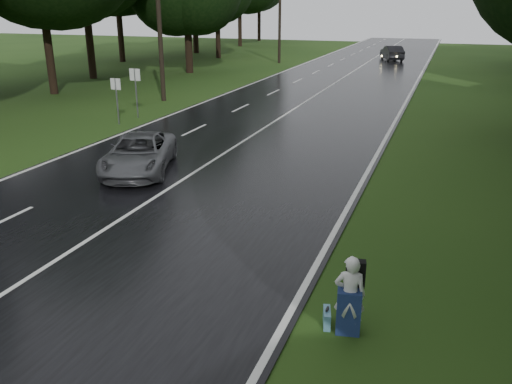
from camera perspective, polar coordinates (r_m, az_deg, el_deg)
ground at (r=12.82m, az=-22.96°, el=-8.40°), size 160.00×160.00×0.00m
road at (r=29.75m, az=3.77°, el=8.71°), size 12.00×140.00×0.04m
lane_center at (r=29.74m, az=3.77°, el=8.76°), size 0.12×140.00×0.01m
grey_car at (r=19.19m, az=-12.62°, el=4.11°), size 3.60×5.09×1.29m
far_car at (r=59.39m, az=14.57°, el=14.44°), size 3.07×4.87×1.51m
hitchhiker at (r=9.79m, az=10.17°, el=-11.24°), size 0.63×0.59×1.56m
suitcase at (r=10.21m, az=7.71°, el=-13.40°), size 0.24×0.47×0.32m
utility_pole_mid at (r=33.80m, az=-9.99°, el=9.76°), size 1.80×0.28×9.47m
utility_pole_far at (r=55.38m, az=2.53°, el=13.85°), size 1.80×0.28×9.97m
road_sign_a at (r=27.46m, az=-14.66°, el=7.14°), size 0.55×0.10×2.28m
road_sign_b at (r=28.89m, az=-12.70°, el=7.90°), size 0.61×0.10×2.56m
tree_left_d at (r=38.41m, az=-21.07°, el=9.94°), size 10.54×10.54×16.47m
tree_left_e at (r=47.61m, az=-7.22°, el=12.75°), size 7.79×7.79×12.17m
tree_left_f at (r=60.80m, az=-4.10°, el=14.35°), size 8.72×8.72×13.63m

